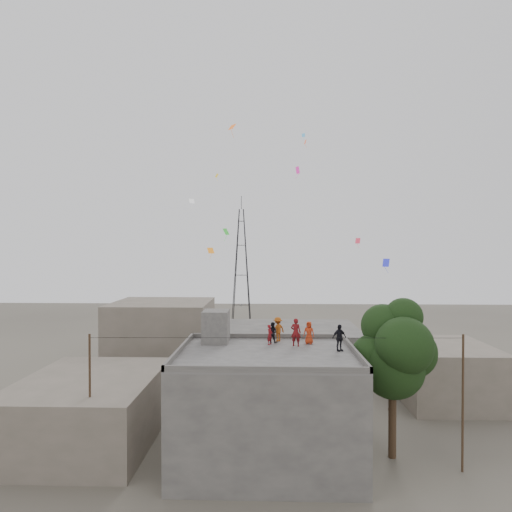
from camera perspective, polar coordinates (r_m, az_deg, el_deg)
The scene contains 18 objects.
ground at distance 26.84m, azimuth 1.44°, elevation -25.52°, with size 140.00×140.00×0.00m, color #4E4940.
main_building at distance 25.63m, azimuth 1.44°, elevation -19.40°, with size 10.00×8.00×6.10m.
parapet at distance 24.71m, azimuth 1.44°, elevation -12.42°, with size 10.00×8.00×0.30m.
stair_head_box at distance 27.28m, azimuth -5.36°, elevation -9.33°, with size 1.60×1.80×2.00m, color #4D4B48.
neighbor_west at distance 30.01m, azimuth -21.28°, elevation -18.52°, with size 8.00×10.00×4.00m, color #665E50.
neighbor_north at distance 39.24m, azimuth 4.54°, elevation -13.05°, with size 12.00×9.00×5.00m, color #4D4B48.
neighbor_northwest at distance 42.16m, azimuth -12.42°, elevation -10.70°, with size 9.00×8.00×7.00m, color #665E50.
neighbor_east at distance 38.04m, azimuth 23.81°, elevation -14.03°, with size 7.00×8.00×4.40m, color #665E50.
tree at distance 26.34m, azimuth 18.06°, elevation -11.95°, with size 4.90×4.60×9.10m.
utility_line at distance 24.20m, azimuth 2.68°, elevation -18.69°, with size 20.12×0.62×7.40m.
transmission_tower at distance 64.25m, azimuth -1.96°, elevation -1.70°, with size 2.97×2.97×20.01m.
person_red_adult at distance 26.26m, azimuth 5.33°, elevation -10.09°, with size 0.61×0.40×1.68m, color maroon.
person_orange_child at distance 26.99m, azimuth 7.07°, elevation -10.11°, with size 0.68×0.44×1.39m, color red.
person_dark_child at distance 27.17m, azimuth 2.21°, elevation -10.14°, with size 0.62×0.49×1.28m, color black.
person_dark_adult at distance 25.40m, azimuth 11.04°, elevation -10.65°, with size 0.90×0.37×1.53m, color black.
person_orange_adult at distance 27.56m, azimuth 2.92°, elevation -9.72°, with size 0.99×0.57×1.53m, color #A34B12.
person_red_child at distance 26.64m, azimuth 1.85°, elevation -10.44°, with size 0.44×0.29×1.21m, color maroon.
kites at distance 32.58m, azimuth 2.88°, elevation 7.93°, with size 14.14×15.52×11.77m.
Camera 1 is at (0.11, -24.05, 11.91)m, focal length 30.00 mm.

